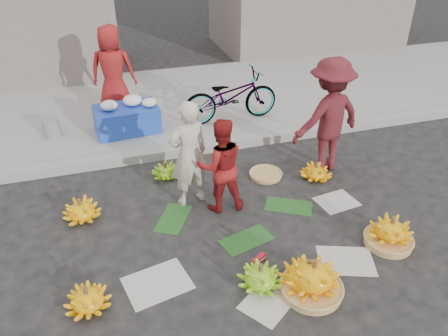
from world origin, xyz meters
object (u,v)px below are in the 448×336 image
object	(u,v)px
banana_bunch_0	(87,299)
flower_table	(127,117)
vendor_cream	(189,155)
bicycle	(231,96)
banana_bunch_4	(390,233)

from	to	relation	value
banana_bunch_0	flower_table	size ratio (longest dim) A/B	0.53
vendor_cream	flower_table	bearing A→B (deg)	-87.88
banana_bunch_0	vendor_cream	distance (m)	2.22
banana_bunch_0	bicycle	world-z (taller)	bicycle
flower_table	bicycle	size ratio (longest dim) A/B	0.64
vendor_cream	flower_table	xyz separation A→B (m)	(-0.61, 2.28, -0.38)
banana_bunch_0	banana_bunch_4	bearing A→B (deg)	-0.88
flower_table	bicycle	world-z (taller)	bicycle
banana_bunch_4	vendor_cream	xyz separation A→B (m)	(-2.13, 1.60, 0.59)
banana_bunch_4	bicycle	size ratio (longest dim) A/B	0.33
banana_bunch_4	vendor_cream	size ratio (longest dim) A/B	0.39
banana_bunch_4	flower_table	bearing A→B (deg)	125.18
bicycle	flower_table	bearing A→B (deg)	84.98
vendor_cream	banana_bunch_4	bearing A→B (deg)	130.34
vendor_cream	bicycle	size ratio (longest dim) A/B	0.85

